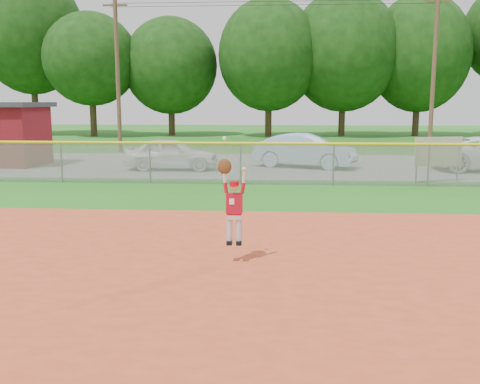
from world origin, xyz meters
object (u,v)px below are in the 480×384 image
utility_shed (3,134)px  car_white_a (172,154)px  sponsor_sign (438,153)px  car_blue (305,151)px  ballplayer (233,202)px

utility_shed → car_white_a: bearing=-8.0°
sponsor_sign → car_white_a: bearing=164.3°
car_blue → ballplayer: bearing=-168.5°
car_blue → utility_shed: bearing=109.9°
ballplayer → utility_shed: bearing=129.3°
car_blue → sponsor_sign: size_ratio=2.49×
sponsor_sign → ballplayer: bearing=-122.6°
car_white_a → ballplayer: 14.01m
utility_shed → sponsor_sign: (18.70, -4.10, -0.39)m
car_blue → ballplayer: ballplayer is taller
car_white_a → utility_shed: (-8.18, 1.15, 0.79)m
car_white_a → ballplayer: bearing=-165.2°
car_white_a → utility_shed: bearing=81.1°
car_blue → utility_shed: size_ratio=1.11×
car_white_a → utility_shed: utility_shed is taller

